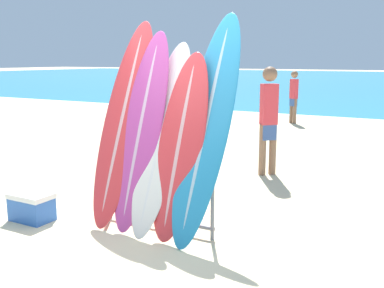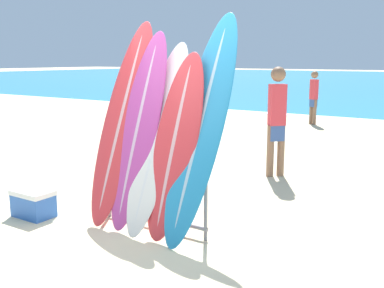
{
  "view_description": "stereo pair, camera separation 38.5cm",
  "coord_description": "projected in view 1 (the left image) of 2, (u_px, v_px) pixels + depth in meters",
  "views": [
    {
      "loc": [
        2.68,
        -3.73,
        1.9
      ],
      "look_at": [
        -0.0,
        1.13,
        0.84
      ],
      "focal_mm": 42.0,
      "sensor_mm": 36.0,
      "label": 1
    },
    {
      "loc": [
        3.01,
        -3.53,
        1.9
      ],
      "look_at": [
        -0.0,
        1.13,
        0.84
      ],
      "focal_mm": 42.0,
      "sensor_mm": 36.0,
      "label": 2
    }
  ],
  "objects": [
    {
      "name": "person_mid_beach",
      "position": [
        152.0,
        111.0,
        8.29
      ],
      "size": [
        0.28,
        0.3,
        1.74
      ],
      "rotation": [
        0.0,
        0.0,
        4.1
      ],
      "color": "beige",
      "rests_on": "ground_plane"
    },
    {
      "name": "ground_plane",
      "position": [
        142.0,
        238.0,
        4.83
      ],
      "size": [
        160.0,
        160.0,
        0.0
      ],
      "primitive_type": "plane",
      "color": "beige"
    },
    {
      "name": "surfboard_slot_2",
      "position": [
        162.0,
        136.0,
        4.99
      ],
      "size": [
        0.51,
        1.04,
        2.11
      ],
      "color": "silver",
      "rests_on": "ground_plane"
    },
    {
      "name": "surfboard_slot_4",
      "position": [
        207.0,
        124.0,
        4.78
      ],
      "size": [
        0.54,
        1.25,
        2.43
      ],
      "color": "teal",
      "rests_on": "ground_plane"
    },
    {
      "name": "person_far_right",
      "position": [
        269.0,
        117.0,
        7.32
      ],
      "size": [
        0.3,
        0.3,
        1.78
      ],
      "rotation": [
        0.0,
        0.0,
        3.92
      ],
      "color": "#846047",
      "rests_on": "ground_plane"
    },
    {
      "name": "person_far_left",
      "position": [
        294.0,
        95.0,
        13.34
      ],
      "size": [
        0.27,
        0.24,
        1.56
      ],
      "rotation": [
        0.0,
        0.0,
        5.7
      ],
      "color": "#846047",
      "rests_on": "ground_plane"
    },
    {
      "name": "surfboard_rack",
      "position": [
        158.0,
        190.0,
        5.03
      ],
      "size": [
        1.41,
        0.04,
        0.83
      ],
      "color": "slate",
      "rests_on": "ground_plane"
    },
    {
      "name": "surfboard_slot_3",
      "position": [
        181.0,
        144.0,
        4.83
      ],
      "size": [
        0.55,
        0.83,
        1.99
      ],
      "color": "red",
      "rests_on": "ground_plane"
    },
    {
      "name": "cooler_box",
      "position": [
        32.0,
        207.0,
        5.34
      ],
      "size": [
        0.51,
        0.32,
        0.33
      ],
      "color": "#2D60B7",
      "rests_on": "ground_plane"
    },
    {
      "name": "surfboard_slot_1",
      "position": [
        142.0,
        129.0,
        5.1
      ],
      "size": [
        0.52,
        0.92,
        2.24
      ],
      "color": "#B23D8E",
      "rests_on": "ground_plane"
    },
    {
      "name": "surfboard_slot_0",
      "position": [
        124.0,
        121.0,
        5.26
      ],
      "size": [
        0.56,
        1.06,
        2.37
      ],
      "color": "red",
      "rests_on": "ground_plane"
    }
  ]
}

